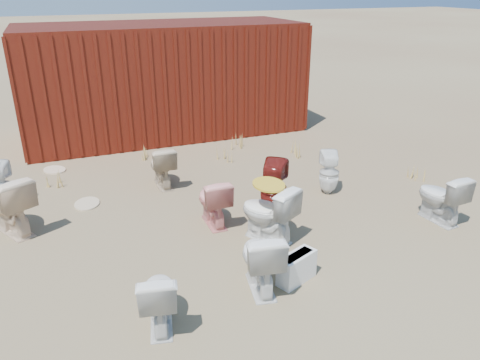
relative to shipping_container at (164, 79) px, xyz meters
name	(u,v)px	position (x,y,z in m)	size (l,w,h in m)	color
ground	(256,232)	(0.00, -5.20, -1.20)	(100.00, 100.00, 0.00)	brown
shipping_container	(164,79)	(0.00, 0.00, 0.00)	(6.00, 2.40, 2.40)	#500E0D
toilet_front_a	(158,297)	(-1.67, -6.59, -0.86)	(0.38, 0.67, 0.68)	silver
toilet_front_pink	(213,201)	(-0.47, -4.74, -0.84)	(0.40, 0.70, 0.71)	pink
toilet_front_c	(260,259)	(-0.48, -6.40, -0.82)	(0.42, 0.75, 0.76)	white
toilet_front_maroon	(273,188)	(0.45, -4.80, -0.77)	(0.38, 0.39, 0.85)	#5F1510
toilet_front_e	(441,197)	(2.59, -5.86, -0.83)	(0.41, 0.72, 0.74)	silver
toilet_back_a	(0,186)	(-3.29, -3.08, -0.83)	(0.33, 0.34, 0.74)	white
toilet_back_beige_left	(10,205)	(-3.11, -3.96, -0.78)	(0.47, 0.83, 0.85)	beige
toilet_back_beige_right	(162,166)	(-0.82, -3.13, -0.84)	(0.40, 0.70, 0.71)	#C4AE8F
toilet_back_yellowlid	(268,213)	(0.06, -5.44, -0.80)	(0.45, 0.78, 0.80)	white
toilet_back_e	(329,173)	(1.63, -4.43, -0.84)	(0.32, 0.33, 0.71)	white
yellow_lid	(269,184)	(0.06, -5.44, -0.39)	(0.40, 0.51, 0.03)	gold
loose_tank	(297,268)	(-0.03, -6.43, -1.02)	(0.50, 0.20, 0.35)	white
loose_lid_near	(87,204)	(-2.10, -3.41, -1.19)	(0.38, 0.49, 0.02)	#C5B18E
loose_lid_far	(55,170)	(-2.53, -1.70, -1.19)	(0.36, 0.47, 0.02)	beige
weed_clump_a	(57,179)	(-2.49, -2.49, -1.06)	(0.36, 0.36, 0.27)	#AE8D45
weed_clump_b	(222,154)	(0.52, -2.39, -1.05)	(0.32, 0.32, 0.29)	#AE8D45
weed_clump_c	(295,148)	(1.96, -2.64, -1.03)	(0.36, 0.36, 0.34)	#AE8D45
weed_clump_d	(147,153)	(-0.81, -1.70, -1.08)	(0.30, 0.30, 0.25)	#AE8D45
weed_clump_e	(237,141)	(1.09, -1.70, -1.06)	(0.34, 0.34, 0.27)	#AE8D45
weed_clump_f	(415,174)	(3.34, -4.53, -1.08)	(0.28, 0.28, 0.23)	#AE8D45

